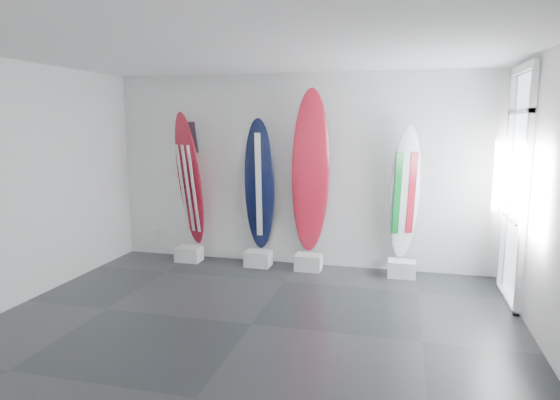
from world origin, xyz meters
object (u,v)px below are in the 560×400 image
(surfboard_swiss, at_px, (311,173))
(surfboard_italy, at_px, (405,193))
(surfboard_usa, at_px, (189,180))
(surfboard_navy, at_px, (259,185))

(surfboard_swiss, bearing_deg, surfboard_italy, -15.33)
(surfboard_usa, bearing_deg, surfboard_navy, 20.49)
(surfboard_usa, bearing_deg, surfboard_italy, 20.49)
(surfboard_usa, xyz_separation_m, surfboard_italy, (3.39, 0.00, -0.10))
(surfboard_usa, relative_size, surfboard_navy, 1.05)
(surfboard_swiss, height_order, surfboard_italy, surfboard_swiss)
(surfboard_italy, bearing_deg, surfboard_usa, 160.34)
(surfboard_usa, height_order, surfboard_italy, surfboard_usa)
(surfboard_navy, xyz_separation_m, surfboard_swiss, (0.81, 0.00, 0.22))
(surfboard_usa, bearing_deg, surfboard_swiss, 20.49)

